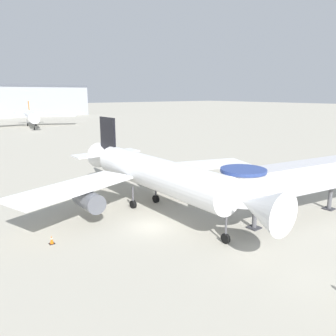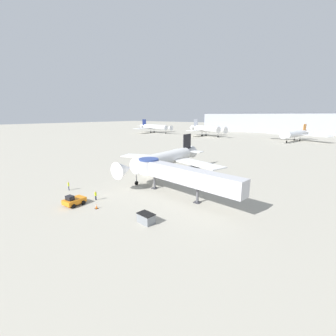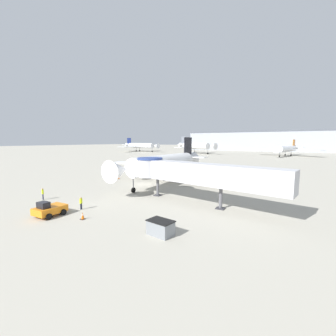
# 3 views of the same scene
# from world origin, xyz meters

# --- Properties ---
(ground_plane) EXTENTS (800.00, 800.00, 0.00)m
(ground_plane) POSITION_xyz_m (0.00, 0.00, 0.00)
(ground_plane) COLOR #A8A393
(main_airplane) EXTENTS (30.47, 29.06, 9.56)m
(main_airplane) POSITION_xyz_m (2.97, 3.74, 4.05)
(main_airplane) COLOR white
(main_airplane) RESTS_ON ground_plane
(jet_bridge) EXTENTS (23.18, 6.52, 6.01)m
(jet_bridge) POSITION_xyz_m (13.95, -7.23, 4.33)
(jet_bridge) COLOR #B7B7BC
(jet_bridge) RESTS_ON ground_plane
(pushback_tug_orange) EXTENTS (2.64, 3.45, 1.83)m
(pushback_tug_orange) POSITION_xyz_m (2.38, -21.07, 0.79)
(pushback_tug_orange) COLOR orange
(pushback_tug_orange) RESTS_ON ground_plane
(service_container_gray) EXTENTS (2.63, 1.91, 1.40)m
(service_container_gray) POSITION_xyz_m (16.38, -18.72, 0.70)
(service_container_gray) COLOR gray
(service_container_gray) RESTS_ON ground_plane
(traffic_cone_apron_front) EXTENTS (0.48, 0.48, 0.80)m
(traffic_cone_apron_front) POSITION_xyz_m (6.64, -19.78, 0.38)
(traffic_cone_apron_front) COLOR black
(traffic_cone_apron_front) RESTS_ON ground_plane
(traffic_cone_port_wing) EXTENTS (0.45, 0.45, 0.75)m
(traffic_cone_port_wing) POSITION_xyz_m (-8.81, 2.04, 0.36)
(traffic_cone_port_wing) COLOR black
(traffic_cone_port_wing) RESTS_ON ground_plane
(ground_crew_marshaller) EXTENTS (0.38, 0.28, 1.79)m
(ground_crew_marshaller) POSITION_xyz_m (-5.51, -17.35, 1.03)
(ground_crew_marshaller) COLOR #1E2338
(ground_crew_marshaller) RESTS_ON ground_plane
(ground_crew_wing_walker) EXTENTS (0.23, 0.34, 1.65)m
(ground_crew_wing_walker) POSITION_xyz_m (3.40, -17.50, 0.95)
(ground_crew_wing_walker) COLOR #1E2338
(ground_crew_wing_walker) RESTS_ON ground_plane
(background_jet_gray_tail) EXTENTS (32.83, 30.55, 11.82)m
(background_jet_gray_tail) POSITION_xyz_m (-37.58, 106.23, 5.16)
(background_jet_gray_tail) COLOR white
(background_jet_gray_tail) RESTS_ON ground_plane
(background_jet_navy_tail) EXTENTS (37.61, 39.83, 11.12)m
(background_jet_navy_tail) POSITION_xyz_m (-87.78, 108.98, 4.86)
(background_jet_navy_tail) COLOR silver
(background_jet_navy_tail) RESTS_ON ground_plane
(background_jet_orange_tail) EXTENTS (34.55, 34.21, 9.49)m
(background_jet_orange_tail) POSITION_xyz_m (18.53, 108.95, 4.19)
(background_jet_orange_tail) COLOR silver
(background_jet_orange_tail) RESTS_ON ground_plane
(terminal_building) EXTENTS (136.05, 20.85, 17.31)m
(terminal_building) POSITION_xyz_m (-1.48, 175.00, 8.67)
(terminal_building) COLOR #999EA8
(terminal_building) RESTS_ON ground_plane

